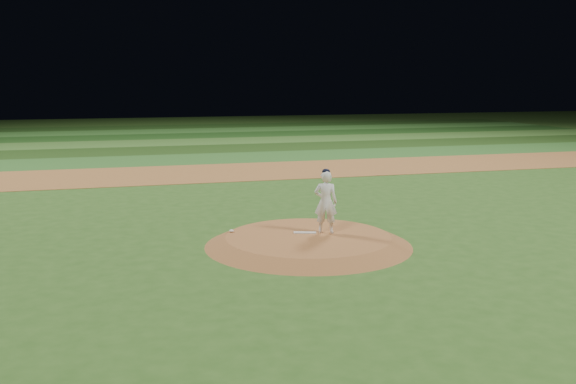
{
  "coord_description": "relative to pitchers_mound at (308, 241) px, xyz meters",
  "views": [
    {
      "loc": [
        -4.99,
        -15.8,
        4.35
      ],
      "look_at": [
        0.0,
        2.0,
        1.1
      ],
      "focal_mm": 40.0,
      "sensor_mm": 36.0,
      "label": 1
    }
  ],
  "objects": [
    {
      "name": "infield_dirt_band",
      "position": [
        0.0,
        14.0,
        -0.12
      ],
      "size": [
        70.0,
        6.0,
        0.02
      ],
      "primitive_type": "cube",
      "color": "#975F2F",
      "rests_on": "ground"
    },
    {
      "name": "outfield_stripe_4",
      "position": [
        0.0,
        39.5,
        -0.12
      ],
      "size": [
        70.0,
        5.0,
        0.02
      ],
      "primitive_type": "cube",
      "color": "#37792C",
      "rests_on": "ground"
    },
    {
      "name": "pitcher_on_mound",
      "position": [
        0.56,
        0.22,
        0.99
      ],
      "size": [
        0.73,
        0.62,
        1.76
      ],
      "color": "white",
      "rests_on": "pitchers_mound"
    },
    {
      "name": "outfield_stripe_3",
      "position": [
        0.0,
        34.5,
        -0.12
      ],
      "size": [
        70.0,
        5.0,
        0.02
      ],
      "primitive_type": "cube",
      "color": "#1D4A17",
      "rests_on": "ground"
    },
    {
      "name": "outfield_stripe_2",
      "position": [
        0.0,
        29.5,
        -0.12
      ],
      "size": [
        70.0,
        5.0,
        0.02
      ],
      "primitive_type": "cube",
      "color": "#3D7129",
      "rests_on": "ground"
    },
    {
      "name": "pitchers_mound",
      "position": [
        0.0,
        0.0,
        0.0
      ],
      "size": [
        5.5,
        5.5,
        0.25
      ],
      "primitive_type": "cone",
      "color": "#9A5E30",
      "rests_on": "ground"
    },
    {
      "name": "outfield_stripe_1",
      "position": [
        0.0,
        24.5,
        -0.12
      ],
      "size": [
        70.0,
        5.0,
        0.02
      ],
      "primitive_type": "cube",
      "color": "#204014",
      "rests_on": "ground"
    },
    {
      "name": "outfield_stripe_5",
      "position": [
        0.0,
        44.5,
        -0.12
      ],
      "size": [
        70.0,
        5.0,
        0.02
      ],
      "primitive_type": "cube",
      "color": "#214917",
      "rests_on": "ground"
    },
    {
      "name": "pitching_rubber",
      "position": [
        0.01,
        0.34,
        0.14
      ],
      "size": [
        0.63,
        0.33,
        0.03
      ],
      "primitive_type": "cube",
      "rotation": [
        0.0,
        0.0,
        -0.32
      ],
      "color": "silver",
      "rests_on": "pitchers_mound"
    },
    {
      "name": "ground",
      "position": [
        0.0,
        0.0,
        -0.12
      ],
      "size": [
        120.0,
        120.0,
        0.0
      ],
      "primitive_type": "plane",
      "color": "#2E571C",
      "rests_on": "ground"
    },
    {
      "name": "outfield_stripe_0",
      "position": [
        0.0,
        19.5,
        -0.12
      ],
      "size": [
        70.0,
        5.0,
        0.02
      ],
      "primitive_type": "cube",
      "color": "#2D6324",
      "rests_on": "ground"
    },
    {
      "name": "rosin_bag",
      "position": [
        -1.88,
        0.99,
        0.16
      ],
      "size": [
        0.13,
        0.13,
        0.07
      ],
      "primitive_type": "ellipsoid",
      "color": "white",
      "rests_on": "pitchers_mound"
    }
  ]
}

